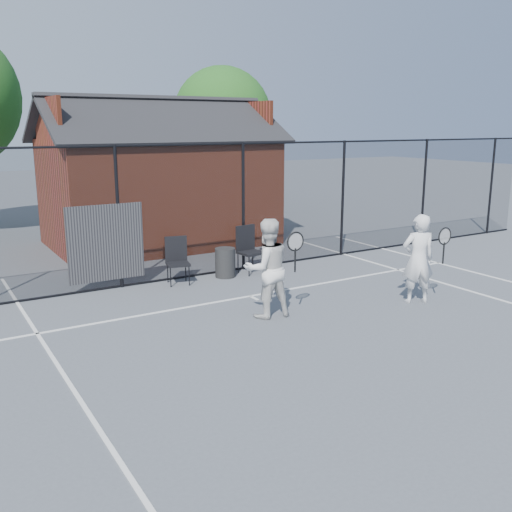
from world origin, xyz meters
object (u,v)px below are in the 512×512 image
player_front (418,259)px  clubhouse (159,188)px  player_back (267,268)px  waste_bin (225,263)px  chair_left (178,262)px  chair_right (251,250)px

player_front → clubhouse: bearing=104.5°
clubhouse → player_front: bearing=-75.5°
player_back → waste_bin: bearing=76.9°
waste_bin → player_back: bearing=-103.1°
chair_left → waste_bin: size_ratio=1.50×
player_front → player_back: size_ratio=0.97×
player_back → waste_bin: size_ratio=2.68×
player_back → chair_right: player_back is taller
clubhouse → waste_bin: (-0.21, -4.40, -1.27)m
chair_left → waste_bin: (1.16, 0.00, -0.17)m
waste_bin → clubhouse: bearing=87.3°
player_front → chair_right: size_ratio=1.62×
chair_left → chair_right: size_ratio=0.93×
player_back → player_front: bearing=-15.4°
player_front → chair_right: player_front is taller
player_back → waste_bin: player_back is taller
chair_right → player_back: bearing=-121.6°
clubhouse → player_back: 7.30m
chair_left → waste_bin: bearing=13.6°
clubhouse → player_back: bearing=-96.8°
chair_right → waste_bin: 0.71m
player_front → chair_left: size_ratio=1.74×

